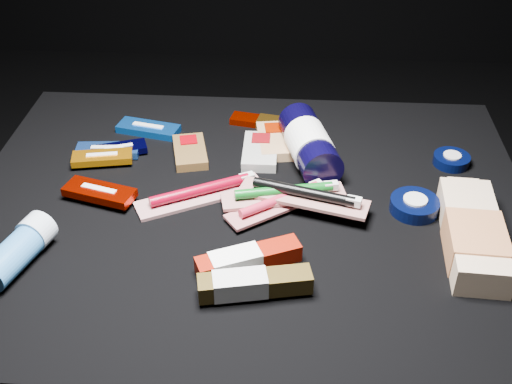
# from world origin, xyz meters

# --- Properties ---
(ground) EXTENTS (3.00, 3.00, 0.00)m
(ground) POSITION_xyz_m (0.00, 0.00, 0.00)
(ground) COLOR black
(ground) RESTS_ON ground
(cloth_table) EXTENTS (0.98, 0.78, 0.40)m
(cloth_table) POSITION_xyz_m (0.00, 0.00, 0.20)
(cloth_table) COLOR black
(cloth_table) RESTS_ON ground
(luna_bar_0) EXTENTS (0.13, 0.07, 0.02)m
(luna_bar_0) POSITION_xyz_m (-0.22, 0.23, 0.41)
(luna_bar_0) COLOR blue
(luna_bar_0) RESTS_ON cloth_table
(luna_bar_1) EXTENTS (0.12, 0.06, 0.02)m
(luna_bar_1) POSITION_xyz_m (-0.28, 0.14, 0.41)
(luna_bar_1) COLOR #204BA7
(luna_bar_1) RESTS_ON cloth_table
(luna_bar_2) EXTENTS (0.11, 0.07, 0.01)m
(luna_bar_2) POSITION_xyz_m (-0.26, 0.14, 0.41)
(luna_bar_2) COLOR black
(luna_bar_2) RESTS_ON cloth_table
(luna_bar_3) EXTENTS (0.12, 0.06, 0.01)m
(luna_bar_3) POSITION_xyz_m (-0.28, 0.11, 0.41)
(luna_bar_3) COLOR orange
(luna_bar_3) RESTS_ON cloth_table
(luna_bar_4) EXTENTS (0.13, 0.08, 0.02)m
(luna_bar_4) POSITION_xyz_m (-0.25, -0.00, 0.42)
(luna_bar_4) COLOR #800C00
(luna_bar_4) RESTS_ON cloth_table
(clif_bar_0) EXTENTS (0.08, 0.12, 0.02)m
(clif_bar_0) POSITION_xyz_m (-0.12, 0.15, 0.41)
(clif_bar_0) COLOR brown
(clif_bar_0) RESTS_ON cloth_table
(clif_bar_1) EXTENTS (0.07, 0.12, 0.02)m
(clif_bar_1) POSITION_xyz_m (0.01, 0.16, 0.41)
(clif_bar_1) COLOR #9D9D96
(clif_bar_1) RESTS_ON cloth_table
(clif_bar_2) EXTENTS (0.08, 0.13, 0.02)m
(clif_bar_2) POSITION_xyz_m (0.04, 0.20, 0.41)
(clif_bar_2) COLOR tan
(clif_bar_2) RESTS_ON cloth_table
(power_bar) EXTENTS (0.13, 0.06, 0.02)m
(power_bar) POSITION_xyz_m (0.01, 0.27, 0.41)
(power_bar) COLOR #770D00
(power_bar) RESTS_ON cloth_table
(lotion_bottle) EXTENTS (0.12, 0.24, 0.08)m
(lotion_bottle) POSITION_xyz_m (0.11, 0.14, 0.44)
(lotion_bottle) COLOR black
(lotion_bottle) RESTS_ON cloth_table
(cream_tin_upper) EXTENTS (0.07, 0.07, 0.02)m
(cream_tin_upper) POSITION_xyz_m (0.37, 0.15, 0.41)
(cream_tin_upper) COLOR black
(cream_tin_upper) RESTS_ON cloth_table
(cream_tin_lower) EXTENTS (0.08, 0.08, 0.03)m
(cream_tin_lower) POSITION_xyz_m (0.28, 0.00, 0.41)
(cream_tin_lower) COLOR black
(cream_tin_lower) RESTS_ON cloth_table
(bodywash_bottle) EXTENTS (0.10, 0.25, 0.05)m
(bodywash_bottle) POSITION_xyz_m (0.36, -0.09, 0.42)
(bodywash_bottle) COLOR beige
(bodywash_bottle) RESTS_ON cloth_table
(deodorant_stick) EXTENTS (0.09, 0.14, 0.05)m
(deodorant_stick) POSITION_xyz_m (-0.33, -0.17, 0.43)
(deodorant_stick) COLOR #2F6FAE
(deodorant_stick) RESTS_ON cloth_table
(toothbrush_pack_0) EXTENTS (0.23, 0.15, 0.03)m
(toothbrush_pack_0) POSITION_xyz_m (-0.08, 0.02, 0.41)
(toothbrush_pack_0) COLOR silver
(toothbrush_pack_0) RESTS_ON cloth_table
(toothbrush_pack_1) EXTENTS (0.19, 0.15, 0.02)m
(toothbrush_pack_1) POSITION_xyz_m (0.06, -0.01, 0.41)
(toothbrush_pack_1) COLOR #A9A29E
(toothbrush_pack_1) RESTS_ON cloth_table
(toothbrush_pack_2) EXTENTS (0.22, 0.09, 0.02)m
(toothbrush_pack_2) POSITION_xyz_m (0.07, 0.01, 0.42)
(toothbrush_pack_2) COLOR #B6AFAA
(toothbrush_pack_2) RESTS_ON cloth_table
(toothbrush_pack_3) EXTENTS (0.23, 0.11, 0.02)m
(toothbrush_pack_3) POSITION_xyz_m (0.10, -0.01, 0.43)
(toothbrush_pack_3) COLOR beige
(toothbrush_pack_3) RESTS_ON cloth_table
(toothpaste_carton_red) EXTENTS (0.16, 0.10, 0.03)m
(toothpaste_carton_red) POSITION_xyz_m (0.01, -0.16, 0.41)
(toothpaste_carton_red) COLOR #7B0F02
(toothpaste_carton_red) RESTS_ON cloth_table
(toothpaste_carton_green) EXTENTS (0.17, 0.07, 0.03)m
(toothpaste_carton_green) POSITION_xyz_m (0.02, -0.22, 0.42)
(toothpaste_carton_green) COLOR #3D2E0D
(toothpaste_carton_green) RESTS_ON cloth_table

